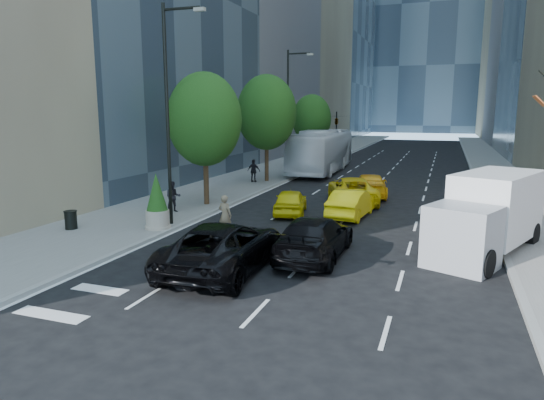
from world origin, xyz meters
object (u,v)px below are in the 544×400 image
at_px(city_bus, 322,151).
at_px(planter_shrub, 157,202).
at_px(skateboarder, 225,218).
at_px(black_sedan_lincoln, 223,246).
at_px(box_truck, 488,214).
at_px(trash_can, 71,220).
at_px(black_sedan_mercedes, 314,237).

xyz_separation_m(city_bus, planter_shrub, (-1.80, -23.87, -0.52)).
distance_m(skateboarder, black_sedan_lincoln, 4.39).
xyz_separation_m(box_truck, planter_shrub, (-13.92, -1.28, -0.21)).
height_order(city_bus, box_truck, city_bus).
distance_m(trash_can, planter_shrub, 4.01).
height_order(skateboarder, planter_shrub, planter_shrub).
height_order(skateboarder, black_sedan_lincoln, skateboarder).
xyz_separation_m(skateboarder, trash_can, (-7.05, -1.47, -0.33)).
xyz_separation_m(black_sedan_lincoln, box_truck, (8.70, 5.27, 0.72)).
bearing_deg(black_sedan_lincoln, planter_shrub, -39.70).
height_order(box_truck, planter_shrub, box_truck).
xyz_separation_m(skateboarder, planter_shrub, (-3.40, -0.01, 0.48)).
relative_size(box_truck, trash_can, 8.52).
relative_size(skateboarder, box_truck, 0.26).
bearing_deg(trash_can, black_sedan_mercedes, -0.23).
relative_size(black_sedan_lincoln, box_truck, 0.90).
bearing_deg(city_bus, trash_can, -103.77).
bearing_deg(trash_can, skateboarder, 11.76).
height_order(black_sedan_mercedes, city_bus, city_bus).
distance_m(city_bus, box_truck, 25.63).
xyz_separation_m(skateboarder, black_sedan_lincoln, (1.81, -4.00, -0.03)).
distance_m(black_sedan_lincoln, box_truck, 10.20).
relative_size(skateboarder, trash_can, 2.20).
xyz_separation_m(black_sedan_mercedes, planter_shrub, (-7.80, 1.50, 0.58)).
distance_m(city_bus, trash_can, 25.93).
bearing_deg(box_truck, skateboarder, -149.76).
bearing_deg(box_truck, city_bus, 141.58).
distance_m(black_sedan_mercedes, planter_shrub, 7.96).
distance_m(black_sedan_mercedes, trash_can, 11.45).
relative_size(skateboarder, planter_shrub, 0.69).
height_order(box_truck, trash_can, box_truck).
bearing_deg(skateboarder, city_bus, -78.25).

